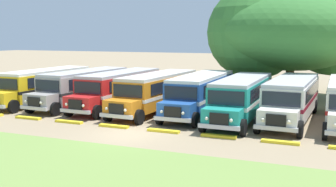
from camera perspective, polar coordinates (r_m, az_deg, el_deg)
ground_plane at (r=23.76m, az=-5.63°, el=-5.73°), size 220.00×220.00×0.00m
foreground_grass_strip at (r=17.64m, az=-17.64°, el=-10.99°), size 80.00×10.55×0.01m
parked_bus_slot_0 at (r=36.22m, az=-16.95°, el=1.27°), size 2.84×10.86×2.82m
parked_bus_slot_1 at (r=34.30m, az=-11.78°, el=1.09°), size 3.18×10.91×2.82m
parked_bus_slot_2 at (r=32.66m, az=-6.86°, el=0.86°), size 3.00×10.88×2.82m
parked_bus_slot_3 at (r=30.74m, az=-1.53°, el=0.46°), size 3.17×10.91×2.82m
parked_bus_slot_4 at (r=29.97m, az=4.65°, el=0.24°), size 2.74×10.85×2.82m
parked_bus_slot_5 at (r=28.21m, az=10.35°, el=-0.36°), size 2.73×10.85×2.82m
parked_bus_slot_6 at (r=28.55m, az=17.04°, el=-0.48°), size 3.10×10.89×2.82m
curb_wheelstop_1 at (r=29.53m, az=-19.08°, el=-3.26°), size 2.00×0.36×0.15m
curb_wheelstop_2 at (r=27.44m, az=-13.77°, el=-3.89°), size 2.00×0.36×0.15m
curb_wheelstop_3 at (r=25.62m, az=-7.64°, el=-4.57°), size 2.00×0.36×0.15m
curb_wheelstop_4 at (r=24.14m, az=-0.65°, el=-5.29°), size 2.00×0.36×0.15m
curb_wheelstop_5 at (r=23.06m, az=7.13°, el=-5.99°), size 2.00×0.36×0.15m
curb_wheelstop_6 at (r=22.44m, az=15.53°, el=-6.62°), size 2.00×0.36×0.15m
broad_shade_tree at (r=39.17m, az=17.26°, el=8.56°), size 15.31×15.00×10.84m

